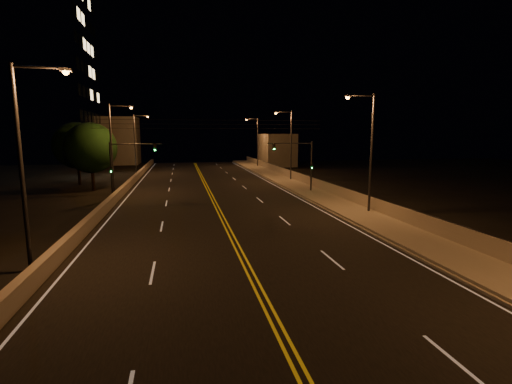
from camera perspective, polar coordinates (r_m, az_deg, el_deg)
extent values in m
cube|color=black|center=(27.73, -4.89, -4.59)|extent=(18.00, 120.00, 0.02)
cube|color=gray|center=(30.81, 15.51, -3.25)|extent=(3.60, 120.00, 0.30)
cube|color=gray|center=(30.03, 12.32, -3.59)|extent=(0.14, 120.00, 0.15)
cube|color=gray|center=(31.46, 18.25, -1.92)|extent=(0.30, 120.00, 1.00)
cube|color=gray|center=(28.18, -24.17, -4.24)|extent=(0.45, 120.00, 0.87)
cube|color=gray|center=(77.29, 3.20, 6.50)|extent=(6.00, 10.00, 6.51)
cube|color=gray|center=(86.10, -20.30, 7.39)|extent=(8.00, 8.00, 10.07)
cylinder|color=black|center=(31.37, 18.29, -0.97)|extent=(0.06, 120.00, 0.06)
cube|color=silver|center=(28.12, -22.65, -5.04)|extent=(0.12, 116.00, 0.00)
cube|color=silver|center=(29.91, 11.74, -3.72)|extent=(0.12, 116.00, 0.00)
cube|color=gold|center=(27.71, -5.20, -4.58)|extent=(0.12, 116.00, 0.00)
cube|color=gold|center=(27.74, -4.58, -4.55)|extent=(0.12, 116.00, 0.00)
cube|color=silver|center=(18.51, -15.62, -11.79)|extent=(0.12, 3.00, 0.00)
cube|color=silver|center=(27.11, -14.30, -5.12)|extent=(0.12, 3.00, 0.00)
cube|color=silver|center=(35.91, -13.63, -1.69)|extent=(0.12, 3.00, 0.00)
cube|color=silver|center=(44.79, -13.22, 0.39)|extent=(0.12, 3.00, 0.00)
cube|color=silver|center=(53.70, -12.95, 1.78)|extent=(0.12, 3.00, 0.00)
cube|color=silver|center=(62.65, -12.76, 2.77)|extent=(0.12, 3.00, 0.00)
cube|color=silver|center=(71.60, -12.62, 3.51)|extent=(0.12, 3.00, 0.00)
cube|color=silver|center=(80.57, -12.50, 4.09)|extent=(0.12, 3.00, 0.00)
cube|color=silver|center=(12.92, 28.60, -22.14)|extent=(0.12, 3.00, 0.00)
cube|color=silver|center=(19.93, 11.59, -10.13)|extent=(0.12, 3.00, 0.00)
cube|color=silver|center=(28.10, 4.41, -4.38)|extent=(0.12, 3.00, 0.00)
cube|color=silver|center=(36.66, 0.57, -1.22)|extent=(0.12, 3.00, 0.00)
cube|color=silver|center=(45.39, -1.80, 0.73)|extent=(0.12, 3.00, 0.00)
cube|color=silver|center=(54.21, -3.40, 2.05)|extent=(0.12, 3.00, 0.00)
cube|color=silver|center=(63.08, -4.55, 3.00)|extent=(0.12, 3.00, 0.00)
cube|color=silver|center=(71.98, -5.42, 3.72)|extent=(0.12, 3.00, 0.00)
cube|color=silver|center=(80.91, -6.10, 4.27)|extent=(0.12, 3.00, 0.00)
cylinder|color=#2D2D33|center=(30.90, 17.32, 5.36)|extent=(0.20, 0.20, 9.55)
cylinder|color=#2D2D33|center=(30.48, 15.86, 14.09)|extent=(2.20, 0.12, 0.12)
cube|color=#2D2D33|center=(29.99, 13.93, 14.12)|extent=(0.50, 0.25, 0.14)
sphere|color=#FF9E2D|center=(29.98, 13.92, 13.93)|extent=(0.28, 0.28, 0.28)
cylinder|color=#2D2D33|center=(51.18, 5.43, 6.96)|extent=(0.20, 0.20, 9.55)
cylinder|color=#2D2D33|center=(50.93, 4.29, 12.17)|extent=(2.20, 0.12, 0.12)
cube|color=#2D2D33|center=(50.64, 3.07, 12.12)|extent=(0.50, 0.25, 0.14)
sphere|color=#FF9E2D|center=(50.63, 3.07, 12.01)|extent=(0.28, 0.28, 0.28)
cylinder|color=#2D2D33|center=(73.06, 0.25, 7.56)|extent=(0.20, 0.20, 9.55)
cylinder|color=#2D2D33|center=(72.89, -0.61, 11.20)|extent=(2.20, 0.12, 0.12)
cube|color=#2D2D33|center=(72.69, -1.47, 11.14)|extent=(0.50, 0.25, 0.14)
sphere|color=#FF9E2D|center=(72.68, -1.47, 11.07)|extent=(0.28, 0.28, 0.28)
cylinder|color=#2D2D33|center=(20.07, -32.39, 2.70)|extent=(0.20, 0.20, 9.55)
cylinder|color=#2D2D33|center=(19.85, -30.45, 16.22)|extent=(2.20, 0.12, 0.12)
cube|color=#2D2D33|center=(19.53, -27.26, 16.38)|extent=(0.50, 0.25, 0.14)
sphere|color=#FF9E2D|center=(19.52, -27.24, 16.10)|extent=(0.28, 0.28, 0.28)
cylinder|color=#2D2D33|center=(42.33, -21.33, 6.00)|extent=(0.20, 0.20, 9.55)
cylinder|color=#2D2D33|center=(42.23, -20.19, 12.35)|extent=(2.20, 0.12, 0.12)
cube|color=#2D2D33|center=(42.08, -18.67, 12.34)|extent=(0.50, 0.25, 0.14)
sphere|color=#FF9E2D|center=(42.07, -18.66, 12.20)|extent=(0.28, 0.28, 0.28)
cylinder|color=#2D2D33|center=(63.00, -18.13, 6.92)|extent=(0.20, 0.20, 9.55)
cylinder|color=#2D2D33|center=(62.93, -17.32, 11.17)|extent=(2.20, 0.12, 0.12)
cube|color=#2D2D33|center=(62.83, -16.30, 11.15)|extent=(0.50, 0.25, 0.14)
sphere|color=#FF9E2D|center=(62.82, -16.30, 11.06)|extent=(0.28, 0.28, 0.28)
cylinder|color=#2D2D33|center=(41.21, 8.51, 3.76)|extent=(0.18, 0.18, 5.69)
cylinder|color=#2D2D33|center=(40.28, 5.22, 7.47)|extent=(5.00, 0.10, 0.10)
cube|color=black|center=(39.82, 2.78, 6.98)|extent=(0.28, 0.18, 0.80)
sphere|color=#19FF4C|center=(39.72, 2.82, 6.61)|extent=(0.14, 0.14, 0.14)
cube|color=black|center=(41.05, 8.58, 3.96)|extent=(0.22, 0.14, 0.55)
cylinder|color=#2D2D33|center=(39.33, -21.35, 3.01)|extent=(0.18, 0.18, 5.69)
cylinder|color=#2D2D33|center=(38.83, -17.91, 7.03)|extent=(5.00, 0.10, 0.10)
cube|color=black|center=(38.68, -15.30, 6.62)|extent=(0.28, 0.18, 0.80)
sphere|color=#19FF4C|center=(38.58, -15.29, 6.25)|extent=(0.14, 0.14, 0.14)
cube|color=black|center=(39.17, -21.40, 3.21)|extent=(0.22, 0.14, 0.55)
cylinder|color=black|center=(36.43, -6.79, 9.68)|extent=(22.00, 0.03, 0.03)
cylinder|color=black|center=(36.44, -6.80, 10.31)|extent=(22.00, 0.03, 0.03)
cylinder|color=black|center=(36.45, -6.81, 10.94)|extent=(22.00, 0.03, 0.03)
cube|color=gray|center=(67.94, -34.52, 14.00)|extent=(24.00, 15.00, 28.61)
cylinder|color=black|center=(46.70, -23.79, 1.87)|extent=(0.36, 0.36, 2.72)
sphere|color=black|center=(46.45, -24.06, 6.22)|extent=(5.75, 5.75, 5.75)
cylinder|color=black|center=(52.99, -25.55, 2.54)|extent=(0.36, 0.36, 2.79)
sphere|color=black|center=(52.77, -25.82, 6.47)|extent=(5.90, 5.90, 5.90)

